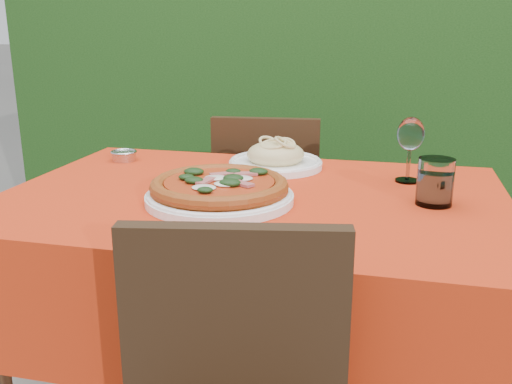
% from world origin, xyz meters
% --- Properties ---
extents(hedge, '(3.20, 0.55, 1.78)m').
position_xyz_m(hedge, '(0.00, 1.55, 0.92)').
color(hedge, black).
rests_on(hedge, ground).
extents(dining_table, '(1.26, 0.86, 0.75)m').
position_xyz_m(dining_table, '(0.00, 0.00, 0.60)').
color(dining_table, '#402614').
rests_on(dining_table, ground).
extents(chair_far, '(0.42, 0.42, 0.85)m').
position_xyz_m(chair_far, '(-0.11, 0.68, 0.49)').
color(chair_far, black).
rests_on(chair_far, ground).
extents(pizza_plate, '(0.37, 0.37, 0.07)m').
position_xyz_m(pizza_plate, '(-0.06, -0.09, 0.78)').
color(pizza_plate, white).
rests_on(pizza_plate, dining_table).
extents(pasta_plate, '(0.28, 0.28, 0.08)m').
position_xyz_m(pasta_plate, '(-0.00, 0.28, 0.78)').
color(pasta_plate, white).
rests_on(pasta_plate, dining_table).
extents(water_glass, '(0.09, 0.09, 0.11)m').
position_xyz_m(water_glass, '(0.44, 0.01, 0.80)').
color(water_glass, white).
rests_on(water_glass, dining_table).
extents(wine_glass, '(0.07, 0.07, 0.18)m').
position_xyz_m(wine_glass, '(0.38, 0.21, 0.87)').
color(wine_glass, silver).
rests_on(wine_glass, dining_table).
extents(fork, '(0.09, 0.16, 0.00)m').
position_xyz_m(fork, '(-0.25, 0.00, 0.75)').
color(fork, '#AFAFB6').
rests_on(fork, dining_table).
extents(steel_ramekin, '(0.07, 0.07, 0.03)m').
position_xyz_m(steel_ramekin, '(-0.48, 0.26, 0.76)').
color(steel_ramekin, silver).
rests_on(steel_ramekin, dining_table).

